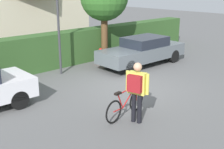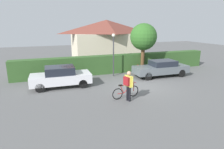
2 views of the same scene
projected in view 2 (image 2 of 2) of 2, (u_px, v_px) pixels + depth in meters
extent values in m
plane|color=#5B5B5B|center=(142.00, 86.00, 13.47)|extent=(60.00, 60.00, 0.00)
cube|color=#325727|center=(119.00, 63.00, 17.28)|extent=(17.94, 0.90, 1.59)
cube|color=beige|center=(107.00, 47.00, 22.60)|extent=(7.65, 4.21, 3.23)
pyramid|color=brown|center=(106.00, 27.00, 22.00)|extent=(8.03, 4.42, 1.52)
cube|color=silver|center=(61.00, 78.00, 13.15)|extent=(4.09, 1.81, 0.62)
cube|color=#1E232D|center=(60.00, 70.00, 13.00)|extent=(1.97, 1.54, 0.52)
cylinder|color=black|center=(79.00, 78.00, 14.35)|extent=(0.60, 0.20, 0.60)
cylinder|color=black|center=(83.00, 84.00, 12.96)|extent=(0.60, 0.20, 0.60)
cylinder|color=black|center=(41.00, 81.00, 13.50)|extent=(0.60, 0.20, 0.60)
cylinder|color=black|center=(40.00, 88.00, 12.12)|extent=(0.60, 0.20, 0.60)
cube|color=slate|center=(161.00, 69.00, 15.84)|extent=(4.61, 1.75, 0.59)
cube|color=#1E232D|center=(163.00, 63.00, 15.77)|extent=(2.05, 1.48, 0.44)
cylinder|color=black|center=(171.00, 69.00, 17.05)|extent=(0.64, 0.20, 0.63)
cylinder|color=black|center=(181.00, 73.00, 15.73)|extent=(0.64, 0.20, 0.63)
cylinder|color=black|center=(140.00, 72.00, 16.10)|extent=(0.64, 0.20, 0.63)
cylinder|color=black|center=(148.00, 76.00, 14.78)|extent=(0.64, 0.20, 0.63)
torus|color=black|center=(134.00, 91.00, 11.44)|extent=(0.68, 0.13, 0.68)
torus|color=black|center=(118.00, 94.00, 10.96)|extent=(0.68, 0.13, 0.68)
cylinder|color=#B21E1E|center=(129.00, 88.00, 11.23)|extent=(0.70, 0.12, 0.58)
cylinder|color=#B21E1E|center=(122.00, 89.00, 11.03)|extent=(0.27, 0.07, 0.50)
cylinder|color=#B21E1E|center=(127.00, 85.00, 11.11)|extent=(0.87, 0.14, 0.09)
cylinder|color=#B21E1E|center=(121.00, 93.00, 11.05)|extent=(0.42, 0.09, 0.05)
cylinder|color=#B21E1E|center=(134.00, 87.00, 11.38)|extent=(0.04, 0.04, 0.54)
cube|color=black|center=(120.00, 85.00, 10.91)|extent=(0.23, 0.13, 0.06)
cylinder|color=#B21E1E|center=(134.00, 82.00, 11.30)|extent=(0.09, 0.50, 0.03)
cylinder|color=black|center=(127.00, 93.00, 10.81)|extent=(0.13, 0.13, 0.86)
cylinder|color=black|center=(130.00, 94.00, 10.67)|extent=(0.13, 0.13, 0.86)
cube|color=#D8CC4C|center=(129.00, 81.00, 10.56)|extent=(0.33, 0.54, 0.61)
sphere|color=tan|center=(129.00, 73.00, 10.44)|extent=(0.23, 0.23, 0.23)
cylinder|color=#D8CC4C|center=(125.00, 80.00, 10.79)|extent=(0.09, 0.09, 0.58)
cylinder|color=#D8CC4C|center=(132.00, 82.00, 10.32)|extent=(0.09, 0.09, 0.58)
cube|color=maroon|center=(127.00, 81.00, 10.46)|extent=(0.26, 0.43, 0.46)
cylinder|color=#38383D|center=(113.00, 57.00, 15.72)|extent=(0.10, 0.10, 3.25)
sphere|color=#F2EDCC|center=(114.00, 35.00, 15.28)|extent=(0.28, 0.28, 0.28)
cylinder|color=brown|center=(143.00, 58.00, 17.27)|extent=(0.33, 0.33, 2.46)
sphere|color=#306525|center=(143.00, 37.00, 16.78)|extent=(2.35, 2.35, 2.35)
cylinder|color=red|center=(138.00, 70.00, 16.75)|extent=(0.20, 0.20, 0.70)
sphere|color=red|center=(138.00, 66.00, 16.65)|extent=(0.18, 0.18, 0.18)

